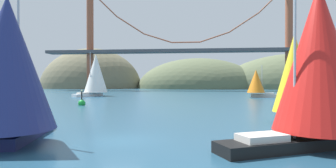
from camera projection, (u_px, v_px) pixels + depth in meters
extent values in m
plane|color=navy|center=(120.00, 141.00, 17.30)|extent=(360.00, 360.00, 0.00)
ellipsoid|color=#5B6647|center=(198.00, 88.00, 151.01)|extent=(65.83, 44.00, 32.51)
ellipsoid|color=#5B6647|center=(304.00, 89.00, 145.18)|extent=(88.67, 44.00, 37.20)
ellipsoid|color=#6B664C|center=(91.00, 88.00, 157.36)|extent=(56.76, 44.00, 44.63)
cylinder|color=brown|center=(90.00, 41.00, 115.79)|extent=(2.80, 2.80, 41.45)
cylinder|color=brown|center=(289.00, 37.00, 107.38)|extent=(2.80, 2.80, 41.45)
cube|color=#47474C|center=(186.00, 51.00, 111.63)|extent=(115.35, 6.00, 1.20)
cylinder|color=brown|center=(103.00, 3.00, 115.06)|extent=(11.68, 0.50, 11.38)
cylinder|color=brown|center=(130.00, 25.00, 113.94)|extent=(11.61, 0.50, 7.77)
cylinder|color=brown|center=(158.00, 38.00, 112.78)|extent=(11.49, 0.50, 4.15)
cylinder|color=brown|center=(186.00, 42.00, 111.60)|extent=(11.34, 0.50, 0.50)
cylinder|color=brown|center=(214.00, 37.00, 110.38)|extent=(11.49, 0.50, 4.15)
cylinder|color=brown|center=(244.00, 23.00, 109.13)|extent=(11.61, 0.50, 7.77)
cube|color=#191E4C|center=(23.00, 133.00, 17.95)|extent=(3.44, 7.39, 0.66)
cube|color=beige|center=(30.00, 122.00, 19.22)|extent=(1.87, 2.55, 0.36)
cylinder|color=#B2B2B7|center=(19.00, 61.00, 17.20)|extent=(0.14, 0.14, 8.59)
cone|color=navy|center=(7.00, 62.00, 15.64)|extent=(6.31, 6.31, 7.54)
cube|color=black|center=(283.00, 145.00, 14.78)|extent=(7.62, 4.89, 0.61)
cube|color=beige|center=(262.00, 137.00, 14.33)|extent=(2.79, 2.30, 0.36)
cylinder|color=#B2B2B7|center=(295.00, 53.00, 14.99)|extent=(0.14, 0.14, 9.15)
cone|color=red|center=(319.00, 57.00, 15.53)|extent=(6.56, 6.56, 8.29)
cube|color=#B7B2A8|center=(265.00, 96.00, 64.75)|extent=(6.22, 3.33, 0.78)
cube|color=beige|center=(269.00, 93.00, 64.33)|extent=(2.20, 1.78, 0.36)
cylinder|color=#B2B2B7|center=(262.00, 80.00, 64.95)|extent=(0.14, 0.14, 6.72)
cone|color=orange|center=(256.00, 81.00, 65.46)|extent=(5.04, 5.04, 5.41)
cube|color=#B7B2A8|center=(311.00, 119.00, 24.75)|extent=(6.30, 4.43, 0.76)
cube|color=beige|center=(320.00, 112.00, 25.19)|extent=(2.35, 2.03, 0.36)
cylinder|color=#B2B2B7|center=(306.00, 73.00, 24.47)|extent=(0.14, 0.14, 7.28)
cone|color=yellow|center=(294.00, 72.00, 23.94)|extent=(4.86, 4.86, 6.78)
cube|color=white|center=(88.00, 95.00, 68.90)|extent=(5.74, 7.74, 0.67)
cube|color=beige|center=(83.00, 93.00, 67.77)|extent=(2.59, 2.93, 0.36)
cylinder|color=#B2B2B7|center=(90.00, 73.00, 69.47)|extent=(0.14, 0.14, 10.39)
cone|color=white|center=(96.00, 73.00, 70.85)|extent=(8.01, 8.01, 9.72)
sphere|color=green|center=(82.00, 103.00, 43.28)|extent=(1.10, 1.10, 1.10)
cylinder|color=black|center=(82.00, 97.00, 43.27)|extent=(0.20, 0.20, 1.60)
sphere|color=#F2EA99|center=(82.00, 91.00, 43.26)|extent=(0.24, 0.24, 0.24)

